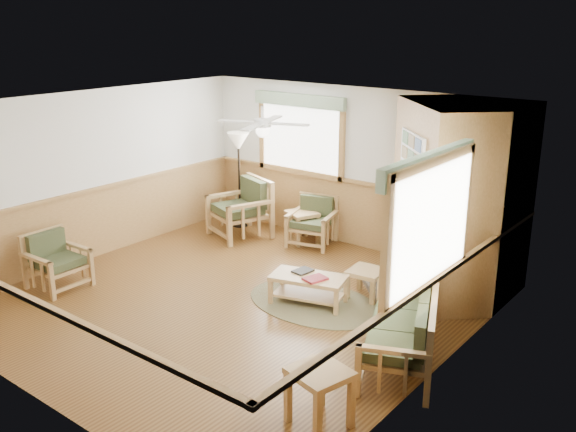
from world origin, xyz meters
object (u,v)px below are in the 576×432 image
Objects in this scene: armchair_back_right at (312,222)px; floor_lamp_right at (428,270)px; armchair_left at (57,261)px; armchair_back_left at (239,208)px; sofa at (401,324)px; floor_lamp_left at (239,180)px; end_table_chairs at (302,227)px; coffee_table at (308,290)px; end_table_sofa at (319,397)px; footstool at (366,283)px.

armchair_back_right is 0.50× the size of floor_lamp_right.
armchair_back_left is at bearing -10.82° from armchair_left.
sofa is at bearing -77.15° from armchair_left.
armchair_back_left is 4.45m from floor_lamp_right.
armchair_back_left is 0.58× the size of floor_lamp_left.
armchair_back_left is at bearing -47.95° from floor_lamp_left.
sofa reaches higher than end_table_chairs.
floor_lamp_right is (4.66, -1.67, -0.08)m from floor_lamp_left.
coffee_table is 2.73m from end_table_sofa.
end_table_sofa reaches higher than end_table_chairs.
end_table_sofa is at bearing -87.78° from floor_lamp_right.
armchair_back_right is 4.17m from armchair_left.
floor_lamp_right reaches higher than sofa.
armchair_back_left is 1.01× the size of coffee_table.
armchair_left is at bearing -92.13° from floor_lamp_left.
armchair_back_right reaches higher than footstool.
armchair_left is at bearing -156.54° from floor_lamp_right.
floor_lamp_left is (-1.67, -0.01, 0.48)m from armchair_back_right.
sofa is 0.91m from floor_lamp_right.
armchair_back_right is 1.74m from floor_lamp_left.
armchair_back_left is 1.27× the size of armchair_left.
coffee_table is at bearing 128.76° from end_table_sofa.
armchair_left reaches higher than end_table_sofa.
coffee_table is 1.72× the size of end_table_sofa.
footstool is at bearing -158.78° from sofa.
floor_lamp_right is at bearing -6.29° from coffee_table.
armchair_back_right is 1.39× the size of end_table_sofa.
armchair_left is 3.66m from coffee_table.
floor_lamp_left reaches higher than armchair_back_right.
armchair_back_left is 0.63× the size of floor_lamp_right.
end_table_sofa reaches higher than coffee_table.
footstool is (3.69, 2.48, -0.20)m from armchair_left.
armchair_back_right is 3.45m from floor_lamp_right.
sofa is 3.99× the size of footstool.
floor_lamp_left is at bearing 139.35° from end_table_sofa.
end_table_sofa is 0.36× the size of floor_lamp_right.
armchair_back_left is 1.88× the size of end_table_chairs.
floor_lamp_left is (-3.55, 1.28, 0.69)m from footstool.
sofa is 1.82× the size of armchair_back_left.
sofa is at bearing -27.60° from floor_lamp_left.
footstool is at bearing 36.91° from coffee_table.
coffee_table is at bearing -32.68° from floor_lamp_left.
armchair_back_right reaches higher than coffee_table.
armchair_back_right reaches higher than armchair_left.
footstool is (3.16, -0.84, -0.31)m from armchair_back_left.
floor_lamp_right reaches higher than end_table_sofa.
coffee_table is at bearing -70.09° from armchair_back_right.
end_table_sofa is 0.33× the size of floor_lamp_left.
end_table_chairs is (1.60, 3.76, -0.13)m from armchair_left.
armchair_left is 1.72× the size of footstool.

